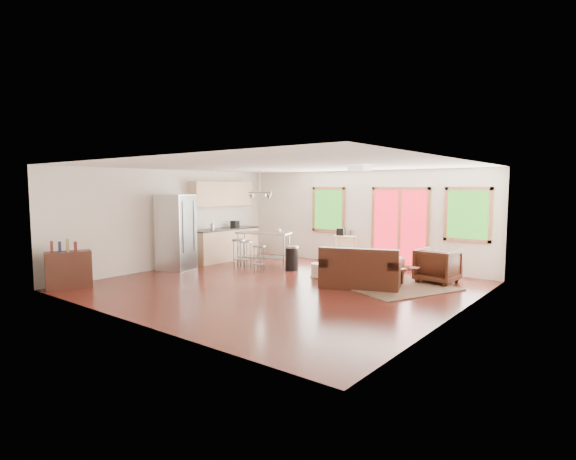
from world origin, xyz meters
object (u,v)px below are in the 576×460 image
Objects in this scene: island at (264,243)px; kitchen_cart at (346,240)px; loveseat at (360,271)px; ottoman at (386,267)px; rug at (383,283)px; coffee_table at (383,269)px; refrigerator at (176,232)px; armchair at (438,264)px.

kitchen_cart is at bearing 45.97° from island.
loveseat is 1.49m from ottoman.
loveseat reaches higher than rug.
kitchen_cart reaches higher than coffee_table.
ottoman is at bearing 111.22° from rug.
loveseat is at bearing -108.30° from rug.
ottoman reaches higher than rug.
island is 2.30m from kitchen_cart.
coffee_table is at bearing 3.87° from refrigerator.
loveseat is 2.92× the size of ottoman.
rug is 1.41× the size of refrigerator.
ottoman is at bearing 110.76° from coffee_table.
loveseat is 4.96m from refrigerator.
coffee_table is at bearing -69.24° from ottoman.
armchair is at bearing 39.84° from coffee_table.
armchair reaches higher than rug.
loveseat reaches higher than coffee_table.
refrigerator is 1.25× the size of island.
refrigerator is at bearing -130.71° from kitchen_cart.
kitchen_cart is (1.60, 1.66, 0.05)m from island.
loveseat is 1.20× the size of island.
coffee_table is 2.63m from kitchen_cart.
rug is 2.72m from kitchen_cart.
kitchen_cart reaches higher than island.
island reaches higher than ottoman.
kitchen_cart is at bearing 33.40° from refrigerator.
refrigerator is (-4.68, -2.59, 0.76)m from ottoman.
refrigerator is (-4.98, -1.79, 0.66)m from coffee_table.
kitchen_cart reaches higher than armchair.
coffee_table is 1.25m from armchair.
kitchen_cart is at bearing 139.31° from coffee_table.
coffee_table is 3.59m from island.
island is at bearing -166.91° from ottoman.
rug is 4.29× the size of ottoman.
ottoman reaches higher than coffee_table.
rug is at bearing -68.78° from ottoman.
refrigerator reaches higher than kitchen_cart.
rug is 0.30m from coffee_table.
rug is 2.76× the size of kitchen_cart.
ottoman is (-1.26, 0.01, -0.21)m from armchair.
loveseat is 2.21× the size of armchair.
armchair is 0.43× the size of refrigerator.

